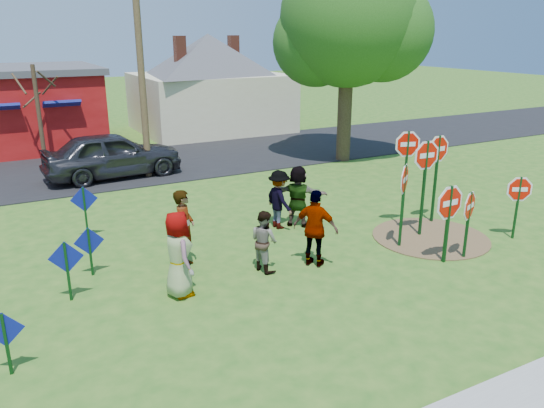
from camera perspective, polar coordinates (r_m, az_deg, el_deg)
The scene contains 25 objects.
ground at distance 13.73m, azimuth -0.02°, elevation -5.54°, with size 120.00×120.00×0.00m, color #2A5E1B.
road at distance 24.00m, azimuth -13.04°, elevation 4.39°, with size 120.00×7.50×0.04m, color black.
dirt_patch at distance 15.50m, azimuth 16.66°, elevation -3.44°, with size 3.20×3.20×0.03m, color brown.
cream_house at distance 31.37m, azimuth -6.76°, elevation 13.22°, with size 9.40×9.40×6.50m.
stop_sign_a at distance 13.54m, azimuth 18.52°, elevation -0.42°, with size 1.16×0.08×2.14m.
stop_sign_b at distance 15.44m, azimuth 14.30°, elevation 5.15°, with size 0.95×0.32×3.00m.
stop_sign_c at distance 15.01m, azimuth 16.19°, elevation 3.92°, with size 1.09×0.08×2.86m.
stop_sign_d at distance 16.23m, azimuth 17.38°, elevation 4.86°, with size 1.08×0.07×2.79m.
stop_sign_e at distance 14.01m, azimuth 20.43°, elevation -0.70°, with size 0.92×0.41×1.89m.
stop_sign_f at distance 15.89m, azimuth 25.03°, elevation 1.07°, with size 0.83×0.47×1.90m.
stop_sign_g at distance 14.14m, azimuth 14.00°, elevation 1.78°, with size 0.86×0.64×2.40m.
blue_diamond_a at distance 10.00m, azimuth -26.76°, elevation -12.63°, with size 0.63×0.10×1.16m.
blue_diamond_b at distance 12.01m, azimuth -21.20°, elevation -6.08°, with size 0.71×0.14×1.35m.
blue_diamond_c at distance 13.09m, azimuth -19.03°, elevation -4.33°, with size 0.69×0.07×1.20m.
blue_diamond_d at distance 15.38m, azimuth -19.49°, elevation -0.25°, with size 0.72×0.11×1.51m.
person_a at distance 11.56m, azimuth -10.05°, elevation -5.35°, with size 0.94×0.61×1.92m, color #364680.
person_b at distance 12.92m, azimuth -9.38°, elevation -2.66°, with size 0.71×0.47×1.95m, color #247C72.
person_c at distance 12.65m, azimuth -0.86°, elevation -3.97°, with size 0.73×0.57×1.50m, color brown.
person_d at distance 15.35m, azimuth 0.77°, elevation 0.49°, with size 1.12×0.64×1.73m, color #2F3034.
person_e at distance 12.84m, azimuth 4.71°, elevation -2.66°, with size 1.13×0.47×1.93m, color #492A4E.
person_f at distance 15.52m, azimuth 2.81°, elevation 0.86°, with size 1.69×0.54×1.83m, color #23552D.
suv at distance 21.67m, azimuth -16.76°, elevation 5.12°, with size 2.11×5.24×1.79m, color #2D2E32.
utility_pole at distance 20.98m, azimuth -13.96°, elevation 14.58°, with size 1.99×0.73×8.38m.
leafy_tree at distance 23.59m, azimuth 8.51°, elevation 18.44°, with size 6.27×5.72×8.91m.
bare_tree_east at distance 24.82m, azimuth -23.94°, elevation 10.13°, with size 1.80×1.80×4.21m.
Camera 1 is at (-5.90, -11.11, 5.49)m, focal length 35.00 mm.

